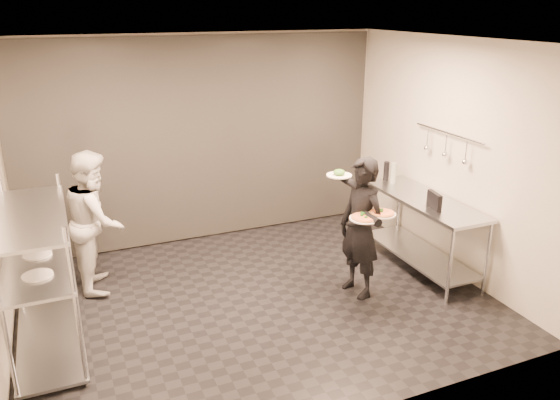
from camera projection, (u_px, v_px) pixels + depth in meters
name	position (u px, v px, depth m)	size (l,w,h in m)	color
room_shell	(222.00, 155.00, 6.66)	(5.00, 4.00, 2.80)	black
pass_rack	(40.00, 274.00, 5.07)	(0.60, 1.60, 1.50)	silver
prep_counter	(422.00, 221.00, 6.70)	(0.60, 1.80, 0.92)	silver
utensil_rail	(446.00, 146.00, 6.48)	(0.07, 1.20, 0.31)	silver
waiter	(361.00, 228.00, 6.03)	(0.58, 0.38, 1.60)	black
chef	(96.00, 220.00, 6.21)	(0.79, 0.62, 1.63)	silver
pizza_plate_near	(365.00, 218.00, 5.76)	(0.33, 0.33, 0.05)	white
pizza_plate_far	(382.00, 213.00, 5.81)	(0.30, 0.30, 0.05)	white
salad_plate	(339.00, 174.00, 6.09)	(0.29, 0.29, 0.07)	white
pos_monitor	(434.00, 201.00, 6.24)	(0.05, 0.27, 0.19)	black
bottle_green	(393.00, 173.00, 7.13)	(0.08, 0.08, 0.27)	#909C8F
bottle_clear	(395.00, 172.00, 7.30)	(0.05, 0.05, 0.18)	#909C8F
bottle_dark	(386.00, 171.00, 7.24)	(0.07, 0.07, 0.25)	black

